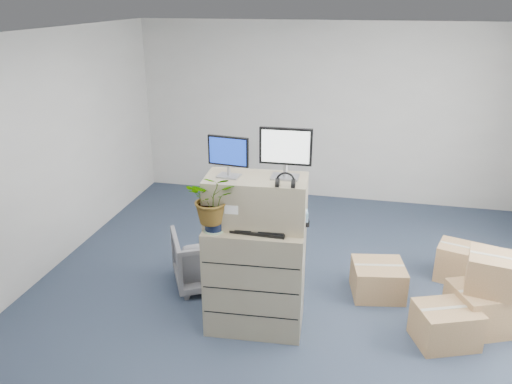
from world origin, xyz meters
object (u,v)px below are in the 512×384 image
filing_cabinet_lower (255,277)px  keyboard (259,230)px  potted_plant (213,204)px  monitor_left (228,154)px  monitor_right (286,150)px  water_bottle (269,210)px  office_chair (205,256)px

filing_cabinet_lower → keyboard: size_ratio=2.14×
keyboard → potted_plant: bearing=-167.1°
potted_plant → keyboard: bearing=10.5°
keyboard → potted_plant: size_ratio=1.00×
monitor_left → monitor_right: monitor_right is taller
monitor_left → water_bottle: size_ratio=1.34×
keyboard → water_bottle: water_bottle is taller
monitor_left → potted_plant: bearing=-110.3°
filing_cabinet_lower → monitor_right: (0.26, 0.10, 1.29)m
filing_cabinet_lower → water_bottle: water_bottle is taller
monitor_right → keyboard: monitor_right is taller
potted_plant → monitor_right: bearing=24.0°
filing_cabinet_lower → monitor_right: bearing=16.6°
monitor_right → water_bottle: 0.61m
monitor_left → potted_plant: monitor_left is taller
water_bottle → monitor_left: bearing=-172.1°
monitor_right → keyboard: bearing=-136.8°
water_bottle → keyboard: bearing=-109.6°
monitor_left → keyboard: 0.76m
monitor_left → potted_plant: size_ratio=0.76×
monitor_right → potted_plant: (-0.61, -0.27, -0.47)m
keyboard → monitor_left: bearing=161.9°
monitor_right → office_chair: size_ratio=0.67×
filing_cabinet_lower → monitor_right: 1.32m
keyboard → water_bottle: (0.06, 0.17, 0.13)m
monitor_right → potted_plant: bearing=-157.2°
filing_cabinet_lower → office_chair: size_ratio=1.54×
filing_cabinet_lower → monitor_left: (-0.25, 0.02, 1.24)m
monitor_left → office_chair: monitor_left is taller
filing_cabinet_lower → monitor_left: size_ratio=2.82×
monitor_right → keyboard: (-0.20, -0.20, -0.73)m
keyboard → office_chair: keyboard is taller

